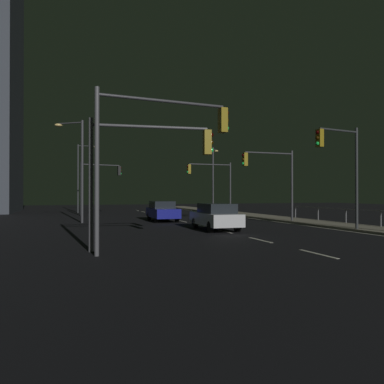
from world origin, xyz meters
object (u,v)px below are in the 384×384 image
Objects in this scene: traffic_light_near_right at (149,157)px; street_lamp_across_street at (78,161)px; traffic_light_far_left at (99,178)px; street_lamp_median at (214,173)px; traffic_light_mid_right at (211,177)px; traffic_light_near_left at (158,139)px; car at (215,216)px; traffic_light_far_right at (270,171)px; street_lamp_mid_block at (81,172)px; traffic_light_overhead_east at (341,158)px; car_oncoming at (162,211)px.

traffic_light_near_right is 14.53m from street_lamp_across_street.
traffic_light_near_right is 23.35m from traffic_light_far_left.
traffic_light_far_left is at bearing -174.02° from street_lamp_median.
street_lamp_median reaches higher than traffic_light_near_right.
traffic_light_mid_right is at bearing -115.09° from street_lamp_median.
street_lamp_across_street reaches higher than street_lamp_median.
street_lamp_across_street reaches higher than traffic_light_mid_right.
traffic_light_near_left is 1.08× the size of traffic_light_far_left.
street_lamp_median is (7.55, 18.63, 3.73)m from car.
traffic_light_near_right is at bearing 108.59° from traffic_light_near_left.
street_lamp_mid_block is (-12.83, 19.70, 0.85)m from traffic_light_far_right.
traffic_light_overhead_east is 1.09× the size of traffic_light_mid_right.
traffic_light_near_right is 23.15m from traffic_light_mid_right.
traffic_light_mid_right is at bearing -35.22° from street_lamp_mid_block.
traffic_light_near_left is 0.73× the size of street_lamp_mid_block.
street_lamp_median is at bearing 86.22° from traffic_light_overhead_east.
street_lamp_median is at bearing 62.61° from traffic_light_near_right.
street_lamp_mid_block is at bearing 93.66° from traffic_light_near_left.
street_lamp_median is at bearing 63.53° from traffic_light_near_left.
traffic_light_overhead_east is 17.93m from street_lamp_across_street.
traffic_light_overhead_east is 17.75m from traffic_light_mid_right.
street_lamp_median is at bearing 67.93° from car.
street_lamp_mid_block is at bearing 110.30° from car_oncoming.
street_lamp_across_street is (-13.15, -6.17, 0.65)m from traffic_light_mid_right.
traffic_light_far_right is 0.99× the size of traffic_light_far_left.
street_lamp_mid_block is (-5.71, 15.43, 3.89)m from car_oncoming.
traffic_light_mid_right is at bearing 43.98° from car_oncoming.
street_lamp_mid_block is (-13.06, 26.59, 0.58)m from traffic_light_overhead_east.
traffic_light_near_right reaches higher than car.
traffic_light_near_right is at bearing -80.71° from street_lamp_across_street.
car is 0.59× the size of street_lamp_across_street.
traffic_light_near_left is 14.95m from traffic_light_far_right.
car is at bearing 52.88° from traffic_light_near_left.
street_lamp_median is (12.60, 25.30, 0.44)m from traffic_light_near_left.
traffic_light_near_left is at bearing -127.12° from car.
traffic_light_overhead_east is at bearing 16.58° from traffic_light_near_left.
street_lamp_across_street is at bearing -103.69° from traffic_light_far_left.
traffic_light_near_left is (0.20, -0.59, 0.61)m from traffic_light_near_right.
traffic_light_near_left reaches higher than car_oncoming.
traffic_light_far_left is at bearing 113.55° from car_oncoming.
traffic_light_mid_right is at bearing 91.72° from traffic_light_overhead_east.
car is 7.51m from traffic_light_far_right.
street_lamp_mid_block is at bearing 93.35° from traffic_light_near_right.
street_lamp_median is (12.93, 1.35, 0.79)m from traffic_light_far_left.
traffic_light_near_left is at bearing -116.75° from traffic_light_mid_right.
street_lamp_median is at bearing 83.65° from traffic_light_far_right.
traffic_light_far_right reaches higher than traffic_light_near_right.
car_oncoming is 0.91× the size of traffic_light_near_right.
traffic_light_overhead_east is at bearing -56.62° from car_oncoming.
street_lamp_across_street is (-13.68, 11.58, 0.43)m from traffic_light_overhead_east.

